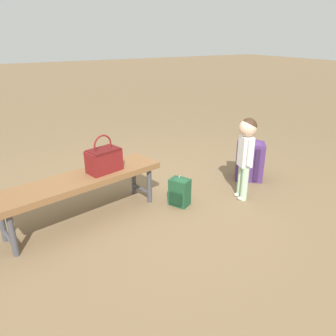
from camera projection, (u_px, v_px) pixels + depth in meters
ground_plane at (162, 205)px, 3.48m from camera, size 40.00×40.00×0.00m
park_bench at (81, 183)px, 3.08m from camera, size 1.65×0.70×0.45m
handbag at (104, 159)px, 3.15m from camera, size 0.35×0.25×0.37m
child_standing at (246, 146)px, 3.42m from camera, size 0.18×0.24×0.90m
backpack_large at (250, 159)px, 4.02m from camera, size 0.40×0.39×0.54m
backpack_small at (180, 190)px, 3.44m from camera, size 0.23×0.24×0.34m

